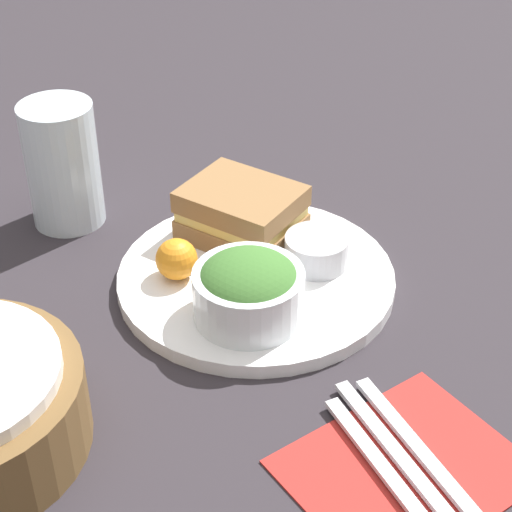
# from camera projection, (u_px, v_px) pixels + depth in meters

# --- Properties ---
(ground_plane) EXTENTS (4.00, 4.00, 0.00)m
(ground_plane) POSITION_uv_depth(u_px,v_px,m) (256.00, 284.00, 0.86)
(ground_plane) COLOR #2D282D
(plate) EXTENTS (0.28, 0.28, 0.01)m
(plate) POSITION_uv_depth(u_px,v_px,m) (256.00, 278.00, 0.86)
(plate) COLOR white
(plate) RESTS_ON ground_plane
(sandwich) EXTENTS (0.14, 0.13, 0.06)m
(sandwich) POSITION_uv_depth(u_px,v_px,m) (242.00, 213.00, 0.89)
(sandwich) COLOR olive
(sandwich) RESTS_ON plate
(salad_bowl) EXTENTS (0.10, 0.10, 0.06)m
(salad_bowl) POSITION_uv_depth(u_px,v_px,m) (248.00, 289.00, 0.78)
(salad_bowl) COLOR white
(salad_bowl) RESTS_ON plate
(dressing_cup) EXTENTS (0.06, 0.06, 0.03)m
(dressing_cup) POSITION_uv_depth(u_px,v_px,m) (316.00, 251.00, 0.86)
(dressing_cup) COLOR #B7B7BC
(dressing_cup) RESTS_ON plate
(orange_wedge) EXTENTS (0.04, 0.04, 0.04)m
(orange_wedge) POSITION_uv_depth(u_px,v_px,m) (177.00, 259.00, 0.84)
(orange_wedge) COLOR orange
(orange_wedge) RESTS_ON plate
(drink_glass) EXTENTS (0.08, 0.08, 0.14)m
(drink_glass) POSITION_uv_depth(u_px,v_px,m) (63.00, 165.00, 0.92)
(drink_glass) COLOR silver
(drink_glass) RESTS_ON ground_plane
(napkin) EXTENTS (0.14, 0.18, 0.00)m
(napkin) POSITION_uv_depth(u_px,v_px,m) (405.00, 468.00, 0.67)
(napkin) COLOR #B22823
(napkin) RESTS_ON ground_plane
(fork) EXTENTS (0.19, 0.04, 0.01)m
(fork) POSITION_uv_depth(u_px,v_px,m) (425.00, 457.00, 0.67)
(fork) COLOR silver
(fork) RESTS_ON napkin
(knife) EXTENTS (0.20, 0.04, 0.01)m
(knife) POSITION_uv_depth(u_px,v_px,m) (406.00, 464.00, 0.66)
(knife) COLOR silver
(knife) RESTS_ON napkin
(spoon) EXTENTS (0.17, 0.04, 0.01)m
(spoon) POSITION_uv_depth(u_px,v_px,m) (386.00, 472.00, 0.66)
(spoon) COLOR silver
(spoon) RESTS_ON napkin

